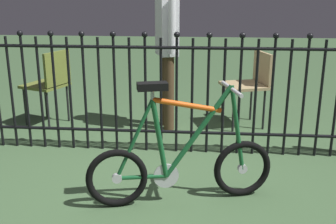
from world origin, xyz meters
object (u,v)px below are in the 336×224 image
at_px(chair_tan, 251,81).
at_px(person_visitor, 167,41).
at_px(bicycle, 181,163).
at_px(chair_olive, 50,80).

bearing_deg(chair_tan, person_visitor, -170.65).
xyz_separation_m(chair_tan, person_visitor, (-0.90, -0.15, 0.44)).
relative_size(bicycle, chair_olive, 1.58).
distance_m(bicycle, chair_tan, 1.90).
bearing_deg(chair_olive, chair_tan, 4.21).
xyz_separation_m(bicycle, person_visitor, (-0.24, 1.63, 0.64)).
bearing_deg(person_visitor, bicycle, -81.44).
height_order(chair_olive, chair_tan, chair_olive).
xyz_separation_m(bicycle, chair_olive, (-1.52, 1.61, 0.20)).
bearing_deg(person_visitor, chair_tan, 9.35).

